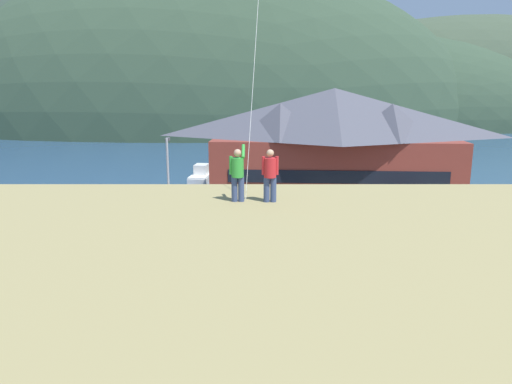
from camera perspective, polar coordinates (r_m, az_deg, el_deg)
ground_plane at (r=24.94m, az=-1.22°, el=-13.52°), size 600.00×600.00×0.00m
parking_lot_pad at (r=29.49m, az=-0.99°, el=-9.17°), size 40.00×20.00×0.10m
bay_water at (r=83.12m, az=-0.26°, el=4.97°), size 360.00×84.00×0.03m
far_hill_east_peak at (r=132.13m, az=-6.16°, el=7.70°), size 145.49×74.53×84.49m
far_hill_center_saddle at (r=141.15m, az=15.67°, el=7.62°), size 109.84×50.56×49.75m
far_hill_far_shoulder at (r=158.11m, az=24.58°, el=7.44°), size 140.38×52.06×61.81m
harbor_lodge at (r=44.98m, az=9.33°, el=5.73°), size 23.73×12.25×10.79m
storage_shed_near_lot at (r=31.62m, az=-17.37°, el=-3.43°), size 7.90×5.87×4.95m
wharf_dock at (r=56.31m, az=-2.83°, el=1.66°), size 3.20×10.18×0.70m
moored_boat_wharfside at (r=55.97m, az=-6.31°, el=1.92°), size 2.77×6.60×2.16m
moored_boat_outer_mooring at (r=56.07m, az=0.73°, el=2.01°), size 2.80×7.39×2.16m
parked_car_back_row_right at (r=33.46m, az=24.12°, el=-5.79°), size 4.20×2.06×1.82m
parked_car_mid_row_far at (r=29.78m, az=4.04°, el=-6.89°), size 4.23×2.12×1.82m
parked_car_back_row_left at (r=26.40m, az=16.23°, el=-9.99°), size 4.24×2.13×1.82m
parked_car_mid_row_center at (r=24.83m, az=-1.66°, el=-10.94°), size 4.22×2.08×1.82m
parked_car_front_row_silver at (r=34.88m, az=-25.27°, el=-5.18°), size 4.20×2.06×1.82m
parked_car_corner_spot at (r=27.74m, az=26.71°, el=-9.76°), size 4.34×2.35×1.82m
parked_car_front_row_red at (r=30.96m, az=-4.85°, el=-6.14°), size 4.31×2.27×1.82m
parked_car_lone_by_shed at (r=26.70m, az=-20.10°, el=-10.01°), size 4.34×2.34×1.82m
parking_light_pole at (r=34.18m, az=-10.29°, el=1.12°), size 0.24×0.78×7.34m
person_kite_flyer at (r=15.61m, az=-2.08°, el=2.28°), size 0.51×0.66×1.86m
person_companion at (r=15.54m, az=1.82°, el=2.18°), size 0.55×0.40×1.74m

